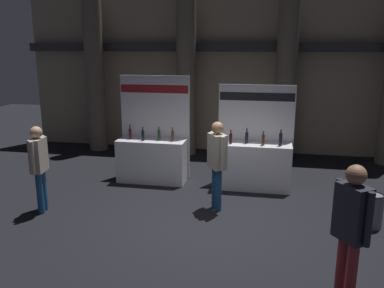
{
  "coord_description": "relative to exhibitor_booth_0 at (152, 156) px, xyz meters",
  "views": [
    {
      "loc": [
        0.94,
        -6.6,
        3.13
      ],
      "look_at": [
        -0.44,
        0.61,
        1.3
      ],
      "focal_mm": 37.55,
      "sensor_mm": 36.0,
      "label": 1
    }
  ],
  "objects": [
    {
      "name": "visitor_3",
      "position": [
        1.69,
        -1.41,
        0.44
      ],
      "size": [
        0.42,
        0.49,
        1.74
      ],
      "rotation": [
        0.0,
        0.0,
        5.27
      ],
      "color": "navy",
      "rests_on": "ground_plane"
    },
    {
      "name": "hall_colonnade",
      "position": [
        1.66,
        3.04,
        2.06
      ],
      "size": [
        12.67,
        1.1,
        5.54
      ],
      "color": "gray",
      "rests_on": "ground_plane"
    },
    {
      "name": "trash_bin",
      "position": [
        4.47,
        -1.67,
        -0.3
      ],
      "size": [
        0.37,
        0.37,
        0.61
      ],
      "color": "slate",
      "rests_on": "ground_plane"
    },
    {
      "name": "exhibitor_booth_0",
      "position": [
        0.0,
        0.0,
        0.0
      ],
      "size": [
        1.65,
        0.66,
        2.43
      ],
      "color": "white",
      "rests_on": "ground_plane"
    },
    {
      "name": "exhibitor_booth_1",
      "position": [
        2.35,
        -0.04,
        -0.01
      ],
      "size": [
        1.68,
        0.66,
        2.27
      ],
      "color": "white",
      "rests_on": "ground_plane"
    },
    {
      "name": "ground_plane",
      "position": [
        1.66,
        -2.07,
        -0.61
      ],
      "size": [
        25.35,
        25.35,
        0.0
      ],
      "primitive_type": "plane",
      "color": "black"
    },
    {
      "name": "visitor_4",
      "position": [
        3.63,
        -4.04,
        0.48
      ],
      "size": [
        0.42,
        0.49,
        1.8
      ],
      "rotation": [
        0.0,
        0.0,
        5.31
      ],
      "color": "maroon",
      "rests_on": "ground_plane"
    },
    {
      "name": "visitor_2",
      "position": [
        -1.56,
        -2.15,
        0.38
      ],
      "size": [
        0.26,
        0.57,
        1.67
      ],
      "rotation": [
        0.0,
        0.0,
        4.85
      ],
      "color": "navy",
      "rests_on": "ground_plane"
    }
  ]
}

